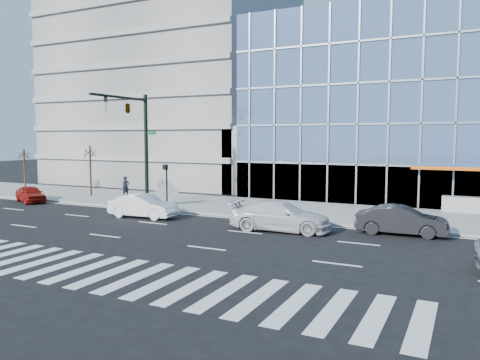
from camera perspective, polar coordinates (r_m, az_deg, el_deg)
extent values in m
plane|color=black|center=(24.94, 0.58, -6.38)|extent=(160.00, 160.00, 0.00)
cube|color=gray|center=(32.21, 6.78, -3.65)|extent=(120.00, 8.00, 0.15)
cube|color=gray|center=(57.16, -6.29, 10.18)|extent=(24.00, 24.00, 20.00)
cube|color=gray|center=(43.37, 3.76, 2.53)|extent=(6.00, 8.00, 6.00)
cube|color=slate|center=(112.82, -12.58, 17.87)|extent=(13.00, 13.00, 60.00)
cube|color=gray|center=(102.35, 2.54, 15.88)|extent=(14.00, 14.00, 48.00)
cylinder|color=black|center=(35.39, -11.36, 3.71)|extent=(0.28, 0.28, 8.00)
cylinder|color=black|center=(33.32, -14.45, 9.76)|extent=(0.18, 5.60, 0.18)
imported|color=black|center=(32.22, -16.07, 8.81)|extent=(0.18, 0.22, 1.10)
imported|color=black|center=(33.88, -13.54, 8.68)|extent=(0.48, 2.24, 0.90)
cube|color=#0C591E|center=(35.10, -10.81, 5.67)|extent=(0.90, 0.05, 0.25)
cylinder|color=black|center=(33.25, -8.92, -0.66)|extent=(0.12, 0.12, 3.00)
cube|color=black|center=(33.03, -9.10, 1.56)|extent=(0.30, 0.25, 0.35)
cylinder|color=#332319|center=(41.19, -17.77, 1.11)|extent=(0.16, 0.16, 4.20)
ellipsoid|color=#332319|center=(41.11, -17.83, 3.45)|extent=(1.10, 1.10, 0.90)
cylinder|color=#332319|center=(47.11, -24.77, 1.12)|extent=(0.16, 0.16, 3.80)
ellipsoid|color=#332319|center=(47.04, -24.84, 2.97)|extent=(1.10, 1.10, 0.90)
imported|color=silver|center=(25.32, 4.95, -4.40)|extent=(5.68, 2.80, 1.59)
imported|color=white|center=(29.95, -11.71, -3.13)|extent=(4.50, 1.84, 1.45)
imported|color=black|center=(25.56, 19.10, -4.67)|extent=(4.63, 1.78, 1.50)
imported|color=#98130B|center=(39.76, -24.18, -1.56)|extent=(4.07, 2.94, 1.29)
imported|color=black|center=(39.33, -13.75, -0.80)|extent=(0.60, 0.72, 1.70)
cube|color=#A6A6A6|center=(34.24, -8.92, -1.47)|extent=(1.71, 0.78, 1.84)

